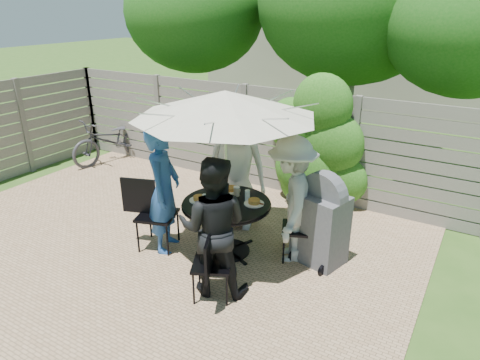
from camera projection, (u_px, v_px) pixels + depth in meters
The scene contains 22 objects.
backyard_envelope at pixel (370, 23), 12.82m from camera, with size 60.00×60.00×5.00m.
patio_table at pixel (227, 218), 5.61m from camera, with size 1.50×1.50×0.75m.
umbrella at pixel (225, 104), 5.04m from camera, with size 2.95×2.95×2.19m.
chair_back at pixel (238, 205), 6.59m from camera, with size 0.55×0.64×0.84m.
person_back at pixel (236, 168), 6.22m from camera, with size 0.89×0.58×1.81m, color silver.
chair_left at pixel (157, 228), 5.82m from camera, with size 0.77×0.61×1.00m.
person_left at pixel (164, 191), 5.59m from camera, with size 0.63×0.41×1.72m, color #234F97.
chair_front at pixel (212, 277), 4.82m from camera, with size 0.57×0.67×0.89m.
person_front at pixel (213, 227), 4.73m from camera, with size 0.81×0.63×1.66m, color black.
chair_right at pixel (300, 240), 5.58m from camera, with size 0.69×0.57×0.90m.
person_right at pixel (291, 200), 5.38m from camera, with size 1.08×0.62×1.67m, color #ABACA7.
plate_back at pixel (231, 190), 5.84m from camera, with size 0.26×0.26×0.06m.
plate_left at pixel (199, 199), 5.56m from camera, with size 0.26×0.26×0.06m.
plate_front at pixel (221, 213), 5.18m from camera, with size 0.26×0.26×0.06m.
plate_right at pixel (254, 202), 5.46m from camera, with size 0.26×0.26×0.06m.
glass_back at pixel (222, 189), 5.75m from camera, with size 0.07×0.07×0.14m, color silver.
glass_left at pixel (205, 200), 5.43m from camera, with size 0.07×0.07×0.14m, color silver.
glass_right at pixel (247, 195), 5.56m from camera, with size 0.07×0.07×0.14m, color silver.
syrup_jug at pixel (222, 195), 5.55m from camera, with size 0.09×0.09×0.16m, color #59280C.
coffee_cup at pixel (237, 192), 5.69m from camera, with size 0.08×0.08×0.12m, color #C6B293.
bicycle at pixel (111, 140), 9.02m from camera, with size 0.62×1.79×0.94m, color #333338.
bbq_grill at pixel (321, 222), 5.40m from camera, with size 0.71×0.61×1.25m.
Camera 1 is at (3.76, -3.43, 3.12)m, focal length 32.00 mm.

